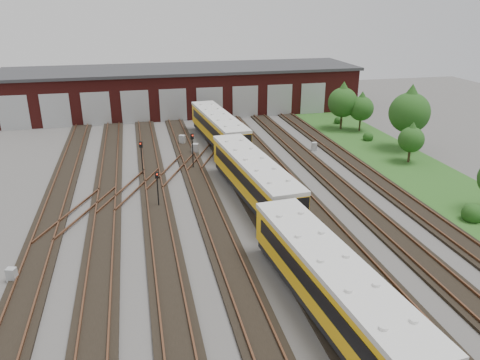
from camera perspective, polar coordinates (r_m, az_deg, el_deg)
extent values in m
plane|color=#494643|center=(33.58, 0.89, -6.58)|extent=(120.00, 120.00, 0.00)
cube|color=black|center=(33.48, -23.35, -8.41)|extent=(2.40, 70.00, 0.18)
cube|color=brown|center=(33.56, -24.60, -8.23)|extent=(0.10, 70.00, 0.15)
cube|color=brown|center=(33.27, -22.17, -8.10)|extent=(0.10, 70.00, 0.15)
cube|color=black|center=(32.90, -16.46, -7.99)|extent=(2.40, 70.00, 0.18)
cube|color=brown|center=(32.89, -17.74, -7.83)|extent=(0.10, 70.00, 0.15)
cube|color=brown|center=(32.76, -15.23, -7.65)|extent=(0.10, 70.00, 0.15)
cube|color=black|center=(32.79, -9.43, -7.45)|extent=(2.40, 70.00, 0.18)
cube|color=brown|center=(32.70, -10.71, -7.30)|extent=(0.10, 70.00, 0.15)
cube|color=brown|center=(32.75, -8.19, -7.08)|extent=(0.10, 70.00, 0.15)
cube|color=black|center=(33.17, -2.49, -6.79)|extent=(2.40, 70.00, 0.18)
cube|color=brown|center=(32.99, -3.73, -6.66)|extent=(0.10, 70.00, 0.15)
cube|color=brown|center=(33.21, -1.27, -6.42)|extent=(0.10, 70.00, 0.15)
cube|color=black|center=(34.02, 4.18, -6.07)|extent=(2.40, 70.00, 0.18)
cube|color=brown|center=(33.76, 3.02, -5.96)|extent=(0.10, 70.00, 0.15)
cube|color=brown|center=(34.15, 5.35, -5.69)|extent=(0.10, 70.00, 0.15)
cube|color=black|center=(35.31, 10.44, -5.32)|extent=(2.40, 70.00, 0.18)
cube|color=brown|center=(34.97, 9.37, -5.22)|extent=(0.10, 70.00, 0.15)
cube|color=brown|center=(35.51, 11.52, -4.95)|extent=(0.10, 70.00, 0.15)
cube|color=black|center=(36.98, 16.17, -4.58)|extent=(2.40, 70.00, 0.18)
cube|color=brown|center=(36.58, 15.21, -4.47)|extent=(0.10, 70.00, 0.15)
cube|color=brown|center=(37.25, 17.17, -4.21)|extent=(0.10, 70.00, 0.15)
cube|color=black|center=(39.00, 21.35, -3.86)|extent=(2.40, 70.00, 0.18)
cube|color=brown|center=(38.54, 20.49, -3.76)|extent=(0.10, 70.00, 0.15)
cube|color=brown|center=(39.32, 22.26, -3.52)|extent=(0.10, 70.00, 0.15)
cube|color=brown|center=(41.78, -13.16, -0.98)|extent=(5.40, 9.62, 0.15)
cube|color=brown|center=(45.62, -8.20, 1.29)|extent=(5.40, 9.62, 0.15)
cube|color=brown|center=(49.81, -4.04, 3.19)|extent=(5.40, 9.62, 0.15)
cube|color=brown|center=(38.40, -19.07, -3.67)|extent=(5.40, 9.62, 0.15)
cube|color=brown|center=(54.26, -0.52, 4.77)|extent=(5.40, 9.62, 0.15)
cube|color=#511614|center=(70.34, -6.99, 10.76)|extent=(50.00, 12.00, 6.00)
cube|color=#303033|center=(69.83, -7.11, 13.30)|extent=(51.00, 12.50, 0.40)
cube|color=#A2A5A7|center=(65.92, -25.86, 7.38)|extent=(3.60, 0.12, 4.40)
cube|color=#A2A5A7|center=(64.98, -21.55, 7.84)|extent=(3.60, 0.12, 4.40)
cube|color=#A2A5A7|center=(64.41, -17.12, 8.28)|extent=(3.60, 0.12, 4.40)
cube|color=#A2A5A7|center=(64.23, -12.64, 8.67)|extent=(3.60, 0.12, 4.40)
cube|color=#A2A5A7|center=(64.43, -8.15, 9.01)|extent=(3.60, 0.12, 4.40)
cube|color=#A2A5A7|center=(65.02, -3.70, 9.29)|extent=(3.60, 0.12, 4.40)
cube|color=#A2A5A7|center=(65.98, 0.64, 9.51)|extent=(3.60, 0.12, 4.40)
cube|color=#A2A5A7|center=(67.31, 4.84, 9.67)|extent=(3.60, 0.12, 4.40)
cube|color=#A2A5A7|center=(68.97, 8.87, 9.78)|extent=(3.60, 0.12, 4.40)
cube|color=#24521B|center=(49.35, 19.92, 1.47)|extent=(8.00, 55.00, 0.05)
cube|color=black|center=(25.78, 10.88, -14.91)|extent=(3.71, 15.45, 0.61)
cube|color=#FAB10D|center=(24.97, 11.11, -12.26)|extent=(4.01, 15.48, 2.24)
cube|color=silver|center=(24.30, 11.32, -9.75)|extent=(4.11, 15.49, 0.31)
cube|color=black|center=(24.28, 8.30, -12.41)|extent=(1.27, 13.42, 0.87)
cube|color=black|center=(25.45, 13.86, -11.14)|extent=(1.27, 13.42, 0.87)
cube|color=black|center=(39.02, 1.66, -1.41)|extent=(3.71, 15.45, 0.61)
cube|color=#FAB10D|center=(38.49, 1.68, 0.55)|extent=(4.01, 15.48, 2.24)
cube|color=silver|center=(38.06, 1.70, 2.34)|extent=(4.11, 15.49, 0.31)
cube|color=black|center=(37.99, -0.23, 0.68)|extent=(1.27, 13.42, 0.87)
cube|color=black|center=(38.85, 3.56, 1.12)|extent=(1.27, 13.42, 0.87)
cube|color=black|center=(53.78, -2.62, 5.02)|extent=(3.71, 15.45, 0.61)
cube|color=#FAB10D|center=(53.40, -2.64, 6.49)|extent=(4.01, 15.48, 2.24)
cube|color=silver|center=(53.09, -2.66, 7.82)|extent=(4.11, 15.49, 0.31)
cube|color=black|center=(53.01, -4.06, 6.64)|extent=(1.27, 13.42, 0.87)
cube|color=black|center=(53.69, -1.25, 6.88)|extent=(1.27, 13.42, 0.87)
cylinder|color=black|center=(44.72, -11.84, 2.19)|extent=(0.11, 0.11, 2.80)
cube|color=black|center=(44.21, -12.00, 4.25)|extent=(0.33, 0.26, 0.57)
sphere|color=red|center=(44.06, -12.01, 4.35)|extent=(0.14, 0.14, 0.14)
cylinder|color=black|center=(37.76, -9.97, -1.55)|extent=(0.10, 0.10, 2.49)
cube|color=black|center=(37.21, -10.12, 0.58)|extent=(0.28, 0.21, 0.51)
sphere|color=red|center=(37.08, -10.12, 0.68)|extent=(0.12, 0.12, 0.12)
cylinder|color=black|center=(45.78, -5.78, 3.15)|extent=(0.11, 0.11, 3.04)
cube|color=black|center=(45.25, -5.87, 5.31)|extent=(0.32, 0.26, 0.55)
sphere|color=red|center=(45.12, -5.85, 5.40)|extent=(0.13, 0.13, 0.13)
cylinder|color=black|center=(50.90, -1.02, 5.08)|extent=(0.11, 0.11, 2.95)
cube|color=black|center=(50.44, -1.04, 6.99)|extent=(0.31, 0.24, 0.53)
sphere|color=red|center=(50.32, -1.01, 7.07)|extent=(0.13, 0.13, 0.13)
cube|color=#9B9EA0|center=(31.23, -26.06, -10.36)|extent=(0.65, 0.60, 0.89)
cube|color=#9B9EA0|center=(54.15, -7.06, 4.89)|extent=(0.82, 0.76, 1.08)
cube|color=#9B9EA0|center=(43.06, -0.13, 0.69)|extent=(0.73, 0.65, 1.07)
cube|color=#9B9EA0|center=(50.65, -5.48, 3.82)|extent=(0.83, 0.77, 1.12)
cube|color=#9B9EA0|center=(52.24, 9.04, 4.07)|extent=(0.61, 0.54, 0.90)
cylinder|color=#2F2515|center=(61.34, 12.22, 6.91)|extent=(0.26, 0.26, 1.90)
sphere|color=#184112|center=(60.78, 12.41, 9.22)|extent=(3.69, 3.69, 3.69)
cone|color=#184112|center=(60.53, 12.51, 10.44)|extent=(3.16, 3.16, 2.64)
cylinder|color=#2F2515|center=(61.19, 14.39, 6.53)|extent=(0.21, 0.21, 1.56)
sphere|color=#184112|center=(60.71, 14.57, 8.43)|extent=(3.04, 3.04, 3.04)
cone|color=#184112|center=(60.49, 14.66, 9.43)|extent=(2.61, 2.61, 2.17)
cylinder|color=#2F2515|center=(54.95, 19.56, 4.68)|extent=(0.27, 0.27, 2.25)
sphere|color=#184112|center=(54.23, 19.95, 7.71)|extent=(4.37, 4.37, 4.37)
cone|color=#184112|center=(53.92, 20.16, 9.32)|extent=(3.75, 3.75, 3.12)
cylinder|color=#2F2515|center=(50.68, 19.90, 2.74)|extent=(0.25, 0.25, 1.32)
sphere|color=#184112|center=(50.19, 20.15, 4.65)|extent=(2.57, 2.57, 2.57)
cone|color=#184112|center=(49.95, 20.28, 5.66)|extent=(2.20, 2.20, 1.84)
sphere|color=#184112|center=(39.25, 26.54, -3.41)|extent=(1.59, 1.59, 1.59)
sphere|color=#184112|center=(64.23, 11.92, 7.22)|extent=(1.13, 1.13, 1.13)
sphere|color=#184112|center=(57.23, 15.36, 5.25)|extent=(1.21, 1.21, 1.21)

